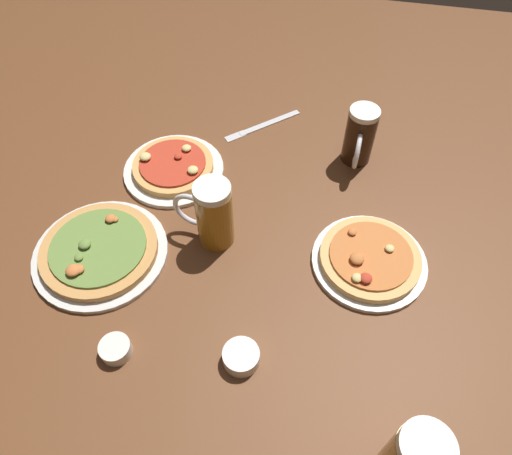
{
  "coord_description": "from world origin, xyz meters",
  "views": [
    {
      "loc": [
        0.14,
        -0.68,
        0.92
      ],
      "look_at": [
        0.0,
        0.0,
        0.02
      ],
      "focal_mm": 33.48,
      "sensor_mm": 36.0,
      "label": 1
    }
  ],
  "objects_px": {
    "beer_mug_amber": "(360,137)",
    "pizza_plate_far": "(173,167)",
    "beer_mug_pale": "(212,214)",
    "pizza_plate_side": "(370,259)",
    "knife_right": "(263,125)",
    "ramekin_butter": "(116,349)",
    "pizza_plate_near": "(99,251)",
    "ramekin_sauce": "(241,357)"
  },
  "relations": [
    {
      "from": "pizza_plate_far",
      "to": "beer_mug_amber",
      "type": "height_order",
      "value": "beer_mug_amber"
    },
    {
      "from": "beer_mug_pale",
      "to": "ramekin_sauce",
      "type": "relative_size",
      "value": 2.4
    },
    {
      "from": "beer_mug_pale",
      "to": "knife_right",
      "type": "xyz_separation_m",
      "value": [
        0.03,
        0.42,
        -0.08
      ]
    },
    {
      "from": "pizza_plate_near",
      "to": "pizza_plate_side",
      "type": "bearing_deg",
      "value": 9.53
    },
    {
      "from": "ramekin_sauce",
      "to": "knife_right",
      "type": "distance_m",
      "value": 0.71
    },
    {
      "from": "ramekin_sauce",
      "to": "ramekin_butter",
      "type": "bearing_deg",
      "value": -172.24
    },
    {
      "from": "pizza_plate_near",
      "to": "beer_mug_amber",
      "type": "distance_m",
      "value": 0.71
    },
    {
      "from": "pizza_plate_near",
      "to": "pizza_plate_far",
      "type": "height_order",
      "value": "pizza_plate_near"
    },
    {
      "from": "knife_right",
      "to": "pizza_plate_far",
      "type": "bearing_deg",
      "value": -130.61
    },
    {
      "from": "pizza_plate_near",
      "to": "pizza_plate_far",
      "type": "xyz_separation_m",
      "value": [
        0.08,
        0.29,
        -0.0
      ]
    },
    {
      "from": "beer_mug_amber",
      "to": "knife_right",
      "type": "distance_m",
      "value": 0.3
    },
    {
      "from": "pizza_plate_side",
      "to": "ramekin_sauce",
      "type": "xyz_separation_m",
      "value": [
        -0.23,
        -0.29,
        0.0
      ]
    },
    {
      "from": "pizza_plate_far",
      "to": "ramekin_butter",
      "type": "height_order",
      "value": "pizza_plate_far"
    },
    {
      "from": "ramekin_sauce",
      "to": "pizza_plate_near",
      "type": "bearing_deg",
      "value": 154.06
    },
    {
      "from": "pizza_plate_near",
      "to": "knife_right",
      "type": "bearing_deg",
      "value": 61.76
    },
    {
      "from": "ramekin_sauce",
      "to": "ramekin_butter",
      "type": "relative_size",
      "value": 1.17
    },
    {
      "from": "ramekin_butter",
      "to": "pizza_plate_near",
      "type": "bearing_deg",
      "value": 120.12
    },
    {
      "from": "pizza_plate_side",
      "to": "beer_mug_pale",
      "type": "relative_size",
      "value": 1.48
    },
    {
      "from": "pizza_plate_side",
      "to": "knife_right",
      "type": "distance_m",
      "value": 0.53
    },
    {
      "from": "beer_mug_pale",
      "to": "ramekin_butter",
      "type": "height_order",
      "value": "beer_mug_pale"
    },
    {
      "from": "pizza_plate_near",
      "to": "pizza_plate_side",
      "type": "height_order",
      "value": "same"
    },
    {
      "from": "pizza_plate_far",
      "to": "ramekin_butter",
      "type": "bearing_deg",
      "value": -85.35
    },
    {
      "from": "ramekin_butter",
      "to": "knife_right",
      "type": "xyz_separation_m",
      "value": [
        0.15,
        0.74,
        -0.01
      ]
    },
    {
      "from": "beer_mug_amber",
      "to": "ramekin_butter",
      "type": "height_order",
      "value": "beer_mug_amber"
    },
    {
      "from": "pizza_plate_side",
      "to": "knife_right",
      "type": "bearing_deg",
      "value": 128.29
    },
    {
      "from": "beer_mug_pale",
      "to": "pizza_plate_side",
      "type": "bearing_deg",
      "value": -0.18
    },
    {
      "from": "beer_mug_amber",
      "to": "pizza_plate_far",
      "type": "bearing_deg",
      "value": -162.86
    },
    {
      "from": "pizza_plate_far",
      "to": "beer_mug_pale",
      "type": "bearing_deg",
      "value": -49.38
    },
    {
      "from": "pizza_plate_near",
      "to": "ramekin_sauce",
      "type": "height_order",
      "value": "pizza_plate_near"
    },
    {
      "from": "pizza_plate_far",
      "to": "pizza_plate_side",
      "type": "relative_size",
      "value": 1.01
    },
    {
      "from": "knife_right",
      "to": "ramekin_sauce",
      "type": "bearing_deg",
      "value": -82.24
    },
    {
      "from": "ramekin_sauce",
      "to": "knife_right",
      "type": "height_order",
      "value": "ramekin_sauce"
    },
    {
      "from": "beer_mug_amber",
      "to": "beer_mug_pale",
      "type": "bearing_deg",
      "value": -132.53
    },
    {
      "from": "pizza_plate_near",
      "to": "knife_right",
      "type": "distance_m",
      "value": 0.59
    },
    {
      "from": "pizza_plate_near",
      "to": "beer_mug_pale",
      "type": "bearing_deg",
      "value": 22.77
    },
    {
      "from": "pizza_plate_side",
      "to": "knife_right",
      "type": "relative_size",
      "value": 1.34
    },
    {
      "from": "pizza_plate_near",
      "to": "knife_right",
      "type": "xyz_separation_m",
      "value": [
        0.28,
        0.52,
        -0.01
      ]
    },
    {
      "from": "beer_mug_pale",
      "to": "knife_right",
      "type": "bearing_deg",
      "value": 85.46
    },
    {
      "from": "beer_mug_amber",
      "to": "ramekin_sauce",
      "type": "relative_size",
      "value": 2.2
    },
    {
      "from": "pizza_plate_far",
      "to": "knife_right",
      "type": "distance_m",
      "value": 0.3
    },
    {
      "from": "pizza_plate_near",
      "to": "beer_mug_amber",
      "type": "height_order",
      "value": "beer_mug_amber"
    },
    {
      "from": "beer_mug_pale",
      "to": "ramekin_sauce",
      "type": "distance_m",
      "value": 0.32
    }
  ]
}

